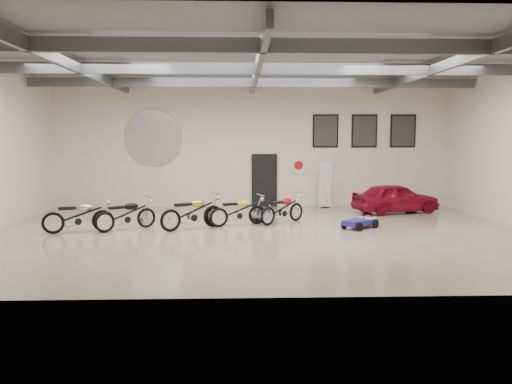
{
  "coord_description": "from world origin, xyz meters",
  "views": [
    {
      "loc": [
        -0.52,
        -14.44,
        2.74
      ],
      "look_at": [
        0.0,
        1.2,
        1.1
      ],
      "focal_mm": 35.0,
      "sensor_mm": 36.0,
      "label": 1
    }
  ],
  "objects_px": {
    "motorcycle_silver": "(78,215)",
    "motorcycle_black": "(126,214)",
    "banner_stand": "(325,185)",
    "go_kart": "(363,220)",
    "motorcycle_red": "(282,208)",
    "motorcycle_yellow": "(238,210)",
    "vintage_car": "(396,198)",
    "motorcycle_gold": "(192,212)"
  },
  "relations": [
    {
      "from": "motorcycle_yellow",
      "to": "motorcycle_red",
      "type": "xyz_separation_m",
      "value": [
        1.45,
        0.43,
        0.0
      ]
    },
    {
      "from": "banner_stand",
      "to": "motorcycle_gold",
      "type": "distance_m",
      "value": 6.83
    },
    {
      "from": "motorcycle_black",
      "to": "motorcycle_yellow",
      "type": "relative_size",
      "value": 1.01
    },
    {
      "from": "motorcycle_yellow",
      "to": "motorcycle_red",
      "type": "relative_size",
      "value": 1.0
    },
    {
      "from": "motorcycle_silver",
      "to": "vintage_car",
      "type": "bearing_deg",
      "value": 1.35
    },
    {
      "from": "banner_stand",
      "to": "go_kart",
      "type": "distance_m",
      "value": 4.75
    },
    {
      "from": "motorcycle_black",
      "to": "go_kart",
      "type": "bearing_deg",
      "value": -36.01
    },
    {
      "from": "vintage_car",
      "to": "motorcycle_red",
      "type": "bearing_deg",
      "value": 101.22
    },
    {
      "from": "motorcycle_gold",
      "to": "motorcycle_red",
      "type": "height_order",
      "value": "motorcycle_gold"
    },
    {
      "from": "vintage_car",
      "to": "banner_stand",
      "type": "bearing_deg",
      "value": 42.93
    },
    {
      "from": "banner_stand",
      "to": "go_kart",
      "type": "xyz_separation_m",
      "value": [
        0.38,
        -4.69,
        -0.67
      ]
    },
    {
      "from": "banner_stand",
      "to": "go_kart",
      "type": "relative_size",
      "value": 1.28
    },
    {
      "from": "go_kart",
      "to": "motorcycle_silver",
      "type": "bearing_deg",
      "value": 143.52
    },
    {
      "from": "motorcycle_red",
      "to": "motorcycle_yellow",
      "type": "bearing_deg",
      "value": 155.68
    },
    {
      "from": "motorcycle_red",
      "to": "vintage_car",
      "type": "xyz_separation_m",
      "value": [
        4.46,
        2.22,
        0.06
      ]
    },
    {
      "from": "motorcycle_red",
      "to": "vintage_car",
      "type": "bearing_deg",
      "value": -14.52
    },
    {
      "from": "motorcycle_gold",
      "to": "vintage_car",
      "type": "height_order",
      "value": "vintage_car"
    },
    {
      "from": "banner_stand",
      "to": "motorcycle_gold",
      "type": "relative_size",
      "value": 0.88
    },
    {
      "from": "banner_stand",
      "to": "motorcycle_yellow",
      "type": "height_order",
      "value": "banner_stand"
    },
    {
      "from": "banner_stand",
      "to": "motorcycle_black",
      "type": "relative_size",
      "value": 0.97
    },
    {
      "from": "motorcycle_yellow",
      "to": "vintage_car",
      "type": "xyz_separation_m",
      "value": [
        5.91,
        2.66,
        0.06
      ]
    },
    {
      "from": "go_kart",
      "to": "vintage_car",
      "type": "bearing_deg",
      "value": 17.71
    },
    {
      "from": "motorcycle_silver",
      "to": "motorcycle_yellow",
      "type": "xyz_separation_m",
      "value": [
        4.75,
        1.01,
        -0.02
      ]
    },
    {
      "from": "motorcycle_silver",
      "to": "motorcycle_black",
      "type": "xyz_separation_m",
      "value": [
        1.33,
        0.33,
        -0.02
      ]
    },
    {
      "from": "banner_stand",
      "to": "motorcycle_red",
      "type": "xyz_separation_m",
      "value": [
        -2.04,
        -3.72,
        -0.44
      ]
    },
    {
      "from": "motorcycle_black",
      "to": "motorcycle_yellow",
      "type": "height_order",
      "value": "motorcycle_black"
    },
    {
      "from": "motorcycle_yellow",
      "to": "go_kart",
      "type": "xyz_separation_m",
      "value": [
        3.87,
        -0.53,
        -0.23
      ]
    },
    {
      "from": "motorcycle_silver",
      "to": "motorcycle_yellow",
      "type": "relative_size",
      "value": 1.04
    },
    {
      "from": "motorcycle_red",
      "to": "banner_stand",
      "type": "bearing_deg",
      "value": 20.22
    },
    {
      "from": "motorcycle_gold",
      "to": "motorcycle_red",
      "type": "xyz_separation_m",
      "value": [
        2.86,
        1.01,
        -0.05
      ]
    },
    {
      "from": "motorcycle_gold",
      "to": "go_kart",
      "type": "xyz_separation_m",
      "value": [
        5.29,
        0.05,
        -0.29
      ]
    },
    {
      "from": "motorcycle_red",
      "to": "go_kart",
      "type": "xyz_separation_m",
      "value": [
        2.43,
        -0.96,
        -0.23
      ]
    },
    {
      "from": "motorcycle_gold",
      "to": "motorcycle_black",
      "type": "bearing_deg",
      "value": 148.15
    },
    {
      "from": "vintage_car",
      "to": "go_kart",
      "type": "bearing_deg",
      "value": 132.15
    },
    {
      "from": "go_kart",
      "to": "motorcycle_red",
      "type": "bearing_deg",
      "value": 118.62
    },
    {
      "from": "motorcycle_silver",
      "to": "vintage_car",
      "type": "height_order",
      "value": "vintage_car"
    },
    {
      "from": "motorcycle_black",
      "to": "motorcycle_red",
      "type": "distance_m",
      "value": 4.99
    },
    {
      "from": "motorcycle_silver",
      "to": "motorcycle_red",
      "type": "distance_m",
      "value": 6.36
    },
    {
      "from": "banner_stand",
      "to": "motorcycle_black",
      "type": "height_order",
      "value": "banner_stand"
    },
    {
      "from": "motorcycle_gold",
      "to": "vintage_car",
      "type": "bearing_deg",
      "value": -10.9
    },
    {
      "from": "motorcycle_red",
      "to": "motorcycle_black",
      "type": "bearing_deg",
      "value": 151.9
    },
    {
      "from": "motorcycle_silver",
      "to": "motorcycle_gold",
      "type": "xyz_separation_m",
      "value": [
        3.33,
        0.43,
        0.03
      ]
    }
  ]
}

